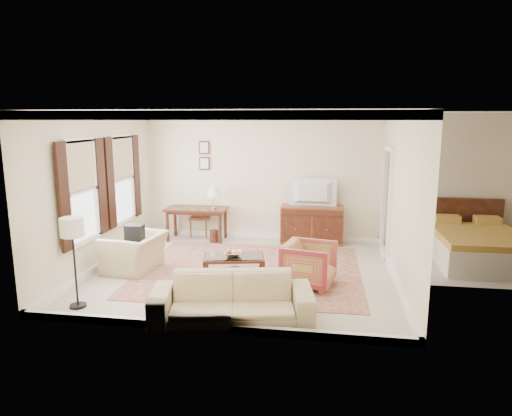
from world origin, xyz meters
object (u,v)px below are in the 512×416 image
(striped_armchair, at_px, (309,262))
(club_armchair, at_px, (134,246))
(sofa, at_px, (232,291))
(tv, at_px, (313,184))
(coffee_table, at_px, (234,261))
(writing_desk, at_px, (197,213))
(sideboard, at_px, (312,225))

(striped_armchair, height_order, club_armchair, club_armchair)
(club_armchair, relative_size, sofa, 0.48)
(club_armchair, bearing_deg, striped_armchair, 90.82)
(tv, distance_m, sofa, 4.47)
(striped_armchair, relative_size, sofa, 0.37)
(coffee_table, relative_size, striped_armchair, 1.38)
(writing_desk, bearing_deg, sideboard, 3.27)
(striped_armchair, bearing_deg, coffee_table, 97.57)
(tv, distance_m, club_armchair, 4.10)
(sideboard, xyz_separation_m, sofa, (-0.95, -4.29, 0.01))
(tv, xyz_separation_m, coffee_table, (-1.26, -2.63, -1.02))
(striped_armchair, xyz_separation_m, sofa, (-1.00, -1.53, 0.02))
(sideboard, distance_m, coffee_table, 2.93)
(sideboard, xyz_separation_m, coffee_table, (-1.26, -2.65, -0.09))
(sideboard, relative_size, tv, 1.37)
(writing_desk, distance_m, sideboard, 2.66)
(writing_desk, distance_m, club_armchair, 2.35)
(sofa, bearing_deg, coffee_table, 90.31)
(writing_desk, distance_m, coffee_table, 2.87)
(writing_desk, height_order, striped_armchair, striped_armchair)
(coffee_table, bearing_deg, sofa, -79.28)
(sofa, bearing_deg, club_armchair, 130.00)
(coffee_table, xyz_separation_m, club_armchair, (-1.93, 0.21, 0.13))
(sideboard, height_order, tv, tv)
(sofa, bearing_deg, tv, 67.05)
(writing_desk, bearing_deg, club_armchair, -103.17)
(sofa, bearing_deg, sideboard, 67.10)
(tv, height_order, sofa, tv)
(tv, bearing_deg, striped_armchair, 91.13)
(striped_armchair, bearing_deg, club_armchair, 96.65)
(tv, xyz_separation_m, striped_armchair, (0.05, -2.73, -0.95))
(coffee_table, relative_size, club_armchair, 1.08)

